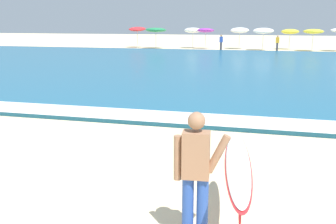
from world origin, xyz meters
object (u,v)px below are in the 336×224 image
at_px(beach_umbrella_4, 240,30).
at_px(beachgoer_near_row_left, 277,43).
at_px(beach_umbrella_1, 156,30).
at_px(beachgoer_near_row_mid, 221,42).
at_px(beach_umbrella_6, 290,32).
at_px(beach_umbrella_2, 193,30).
at_px(beach_umbrella_5, 263,31).
at_px(beach_umbrella_7, 313,31).
at_px(surfer_with_board, 217,167).
at_px(beach_umbrella_3, 206,30).
at_px(beach_umbrella_0, 137,29).

distance_m(beach_umbrella_4, beachgoer_near_row_left, 5.08).
height_order(beach_umbrella_1, beachgoer_near_row_left, beach_umbrella_1).
relative_size(beach_umbrella_4, beachgoer_near_row_mid, 1.45).
distance_m(beach_umbrella_1, beach_umbrella_6, 13.83).
relative_size(beach_umbrella_2, beachgoer_near_row_mid, 1.38).
bearing_deg(beach_umbrella_5, beach_umbrella_7, 1.98).
xyz_separation_m(surfer_with_board, beach_umbrella_6, (2.68, 37.29, 0.77)).
relative_size(beach_umbrella_1, beach_umbrella_4, 0.97).
bearing_deg(surfer_with_board, beach_umbrella_2, 101.23).
distance_m(beach_umbrella_3, beachgoer_near_row_left, 7.82).
bearing_deg(beachgoer_near_row_mid, beach_umbrella_2, 137.74).
distance_m(beach_umbrella_3, beach_umbrella_6, 8.60).
relative_size(beach_umbrella_7, beachgoer_near_row_mid, 1.34).
xyz_separation_m(surfer_with_board, beach_umbrella_2, (-7.28, 36.65, 0.86)).
relative_size(surfer_with_board, beach_umbrella_6, 1.45).
height_order(beach_umbrella_1, beachgoer_near_row_mid, beach_umbrella_1).
bearing_deg(surfer_with_board, beachgoer_near_row_left, 87.59).
distance_m(beachgoer_near_row_left, beachgoer_near_row_mid, 5.29).
xyz_separation_m(beach_umbrella_0, beachgoer_near_row_mid, (9.49, -2.60, -1.16)).
xyz_separation_m(surfer_with_board, beach_umbrella_1, (-11.01, 35.30, 0.90)).
xyz_separation_m(beach_umbrella_0, beach_umbrella_6, (16.05, 1.13, -0.20)).
bearing_deg(beach_umbrella_6, beach_umbrella_3, -173.26).
relative_size(beach_umbrella_5, beachgoer_near_row_left, 1.44).
bearing_deg(beach_umbrella_1, surfer_with_board, -72.68).
bearing_deg(beach_umbrella_6, beach_umbrella_2, -176.32).
xyz_separation_m(beach_umbrella_2, beach_umbrella_7, (11.99, -1.30, -0.02)).
bearing_deg(surfer_with_board, beach_umbrella_6, 85.89).
height_order(beach_umbrella_2, beach_umbrella_6, beach_umbrella_2).
distance_m(beach_umbrella_0, beach_umbrella_7, 18.11).
height_order(beach_umbrella_4, beach_umbrella_7, beach_umbrella_4).
bearing_deg(beach_umbrella_6, beach_umbrella_4, -174.64).
distance_m(beach_umbrella_2, beach_umbrella_3, 1.47).
distance_m(beach_umbrella_1, beach_umbrella_2, 3.97).
bearing_deg(beach_umbrella_2, beach_umbrella_3, -14.53).
distance_m(beach_umbrella_5, beach_umbrella_6, 3.36).
bearing_deg(beachgoer_near_row_mid, beach_umbrella_0, 164.68).
height_order(beach_umbrella_2, beach_umbrella_4, beach_umbrella_4).
bearing_deg(beach_umbrella_7, beach_umbrella_6, 136.44).
distance_m(beach_umbrella_7, beachgoer_near_row_left, 3.89).
height_order(beach_umbrella_5, beachgoer_near_row_mid, beach_umbrella_5).
xyz_separation_m(beach_umbrella_4, beach_umbrella_5, (2.42, -1.63, -0.00)).
distance_m(beach_umbrella_0, beachgoer_near_row_mid, 9.91).
height_order(beach_umbrella_0, beach_umbrella_4, beach_umbrella_0).
relative_size(beach_umbrella_3, beach_umbrella_5, 0.96).
xyz_separation_m(surfer_with_board, beach_umbrella_5, (0.06, 35.19, 0.88)).
distance_m(beach_umbrella_1, beach_umbrella_4, 8.78).
bearing_deg(beach_umbrella_4, beach_umbrella_7, -11.69).
relative_size(beach_umbrella_1, beach_umbrella_5, 0.97).
height_order(surfer_with_board, beach_umbrella_7, beach_umbrella_7).
bearing_deg(beachgoer_near_row_mid, beach_umbrella_3, 126.02).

